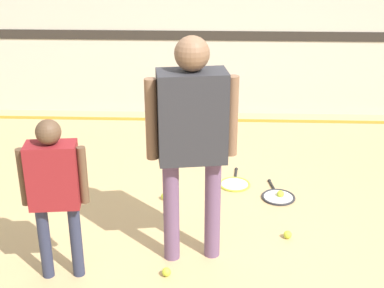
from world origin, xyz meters
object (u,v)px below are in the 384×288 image
(tennis_ball_near_instructor, at_px, (166,272))
(racket_spare_on_floor, at_px, (278,196))
(tennis_ball_by_spare_racket, at_px, (281,194))
(person_instructor, at_px, (192,129))
(racket_second_spare, at_px, (235,183))
(person_student_left, at_px, (54,184))
(tennis_ball_stray_left, at_px, (165,196))
(tennis_ball_stray_right, at_px, (288,235))

(tennis_ball_near_instructor, bearing_deg, racket_spare_on_floor, 52.65)
(racket_spare_on_floor, xyz_separation_m, tennis_ball_by_spare_racket, (0.02, 0.00, 0.02))
(person_instructor, xyz_separation_m, tennis_ball_near_instructor, (-0.17, -0.26, -1.01))
(person_instructor, xyz_separation_m, racket_second_spare, (0.37, 1.21, -1.03))
(person_student_left, height_order, tennis_ball_by_spare_racket, person_student_left)
(tennis_ball_stray_left, bearing_deg, tennis_ball_by_spare_racket, 4.64)
(person_student_left, relative_size, tennis_ball_near_instructor, 18.09)
(racket_second_spare, xyz_separation_m, tennis_ball_by_spare_racket, (0.41, -0.24, 0.02))
(person_instructor, distance_m, tennis_ball_near_instructor, 1.06)
(racket_spare_on_floor, xyz_separation_m, racket_second_spare, (-0.39, 0.24, 0.00))
(racket_second_spare, distance_m, tennis_ball_stray_right, 1.01)
(tennis_ball_stray_right, bearing_deg, person_student_left, -161.88)
(person_student_left, xyz_separation_m, racket_spare_on_floor, (1.67, 1.24, -0.73))
(tennis_ball_by_spare_racket, distance_m, tennis_ball_stray_left, 1.07)
(person_instructor, bearing_deg, tennis_ball_stray_right, 10.59)
(tennis_ball_near_instructor, bearing_deg, tennis_ball_stray_left, 95.62)
(tennis_ball_near_instructor, distance_m, tennis_ball_stray_left, 1.14)
(person_student_left, height_order, racket_spare_on_floor, person_student_left)
(person_student_left, xyz_separation_m, tennis_ball_by_spare_racket, (1.70, 1.24, -0.71))
(racket_second_spare, relative_size, tennis_ball_stray_right, 7.91)
(person_instructor, height_order, tennis_ball_by_spare_racket, person_instructor)
(tennis_ball_by_spare_racket, bearing_deg, person_student_left, -143.81)
(racket_spare_on_floor, bearing_deg, racket_second_spare, 49.12)
(racket_second_spare, distance_m, tennis_ball_stray_left, 0.73)
(racket_spare_on_floor, xyz_separation_m, tennis_ball_stray_left, (-1.04, -0.08, 0.02))
(racket_second_spare, bearing_deg, tennis_ball_by_spare_racket, -115.43)
(person_instructor, distance_m, tennis_ball_stray_left, 1.37)
(tennis_ball_near_instructor, bearing_deg, tennis_ball_by_spare_racket, 52.04)
(tennis_ball_near_instructor, height_order, tennis_ball_by_spare_racket, same)
(racket_second_spare, relative_size, tennis_ball_stray_left, 7.91)
(tennis_ball_by_spare_racket, bearing_deg, person_instructor, -129.01)
(person_student_left, distance_m, tennis_ball_stray_right, 1.90)
(racket_second_spare, height_order, tennis_ball_by_spare_racket, tennis_ball_by_spare_racket)
(person_instructor, xyz_separation_m, racket_spare_on_floor, (0.76, 0.96, -1.03))
(tennis_ball_by_spare_racket, xyz_separation_m, tennis_ball_stray_left, (-1.07, -0.09, 0.00))
(racket_spare_on_floor, height_order, racket_second_spare, same)
(person_student_left, bearing_deg, tennis_ball_near_instructor, -5.39)
(tennis_ball_near_instructor, height_order, tennis_ball_stray_left, same)
(tennis_ball_by_spare_racket, bearing_deg, tennis_ball_stray_right, -91.73)
(tennis_ball_stray_left, distance_m, tennis_ball_stray_right, 1.21)
(tennis_ball_stray_right, bearing_deg, tennis_ball_near_instructor, -150.36)
(racket_second_spare, bearing_deg, racket_spare_on_floor, -117.27)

